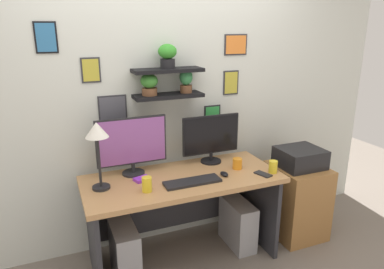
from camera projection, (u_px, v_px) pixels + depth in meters
ground_plane at (183, 258)px, 3.03m from camera, size 8.00×8.00×0.00m
back_wall_assembly at (164, 92)px, 3.02m from camera, size 4.40×0.24×2.70m
desk at (181, 198)px, 2.92m from camera, size 1.56×0.68×0.75m
monitor_left at (132, 144)px, 2.80m from camera, size 0.56×0.18×0.47m
monitor_right at (211, 137)px, 3.06m from camera, size 0.52×0.18×0.42m
keyboard at (192, 182)px, 2.70m from camera, size 0.44×0.14×0.02m
computer_mouse at (224, 174)px, 2.83m from camera, size 0.06×0.09×0.03m
desk_lamp at (97, 137)px, 2.49m from camera, size 0.17×0.17×0.51m
cell_phone at (263, 174)px, 2.85m from camera, size 0.11×0.15×0.01m
coffee_mug at (237, 164)px, 2.96m from camera, size 0.08×0.08×0.09m
pen_cup at (273, 167)px, 2.88m from camera, size 0.07×0.07×0.10m
scissors_tray at (142, 179)px, 2.74m from camera, size 0.14×0.11×0.02m
water_cup at (147, 184)px, 2.55m from camera, size 0.07×0.07×0.11m
drawer_cabinet at (296, 200)px, 3.31m from camera, size 0.44×0.50×0.68m
printer at (300, 158)px, 3.18m from camera, size 0.38×0.34×0.17m
computer_tower_left at (125, 252)px, 2.76m from camera, size 0.18×0.40×0.43m
computer_tower_right at (238, 223)px, 3.16m from camera, size 0.18×0.40×0.42m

